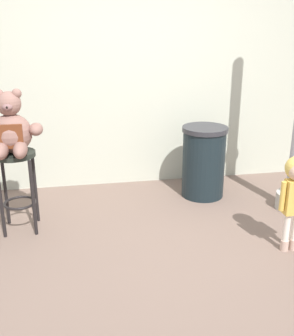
% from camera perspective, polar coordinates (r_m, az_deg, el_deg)
% --- Properties ---
extents(ground_plane, '(24.00, 24.00, 0.00)m').
position_cam_1_polar(ground_plane, '(3.51, 2.34, -12.96)').
color(ground_plane, '#755E53').
extents(building_wall, '(7.43, 0.30, 3.71)m').
position_cam_1_polar(building_wall, '(4.94, -2.67, 19.23)').
color(building_wall, beige).
rests_on(building_wall, ground_plane).
extents(bar_stool_with_teddy, '(0.37, 0.37, 0.77)m').
position_cam_1_polar(bar_stool_with_teddy, '(4.00, -17.43, -1.00)').
color(bar_stool_with_teddy, '#222721').
rests_on(bar_stool_with_teddy, ground_plane).
extents(teddy_bear, '(0.55, 0.49, 0.57)m').
position_cam_1_polar(teddy_bear, '(3.85, -18.12, 4.88)').
color(teddy_bear, '#896157').
rests_on(teddy_bear, bar_stool_with_teddy).
extents(trash_bin, '(0.50, 0.50, 0.80)m').
position_cam_1_polar(trash_bin, '(4.67, 7.76, 0.88)').
color(trash_bin, black).
rests_on(trash_bin, ground_plane).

